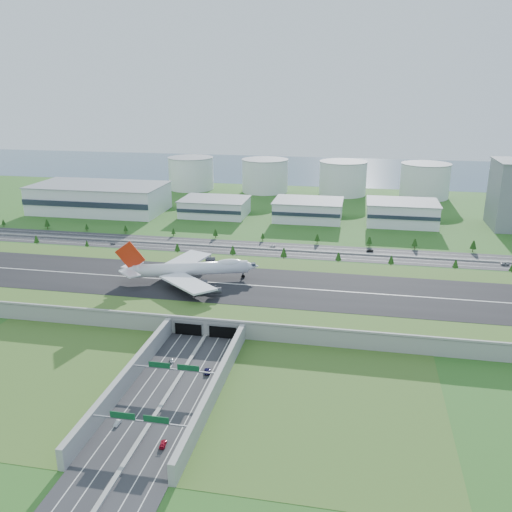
% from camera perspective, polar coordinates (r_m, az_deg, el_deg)
% --- Properties ---
extents(ground, '(1200.00, 1200.00, 0.00)m').
position_cam_1_polar(ground, '(307.42, -2.73, -4.36)').
color(ground, '#2A591B').
rests_on(ground, ground).
extents(airfield_deck, '(520.00, 100.00, 9.20)m').
position_cam_1_polar(airfield_deck, '(305.81, -2.75, -3.66)').
color(airfield_deck, gray).
rests_on(airfield_deck, ground).
extents(underpass_road, '(38.80, 120.40, 8.00)m').
position_cam_1_polar(underpass_road, '(220.60, -8.97, -13.12)').
color(underpass_road, '#28282B').
rests_on(underpass_road, ground).
extents(sign_gantry_near, '(38.70, 0.70, 9.80)m').
position_cam_1_polar(sign_gantry_near, '(222.37, -8.63, -11.78)').
color(sign_gantry_near, gray).
rests_on(sign_gantry_near, ground).
extents(sign_gantry_far, '(38.70, 0.70, 9.80)m').
position_cam_1_polar(sign_gantry_far, '(194.90, -12.16, -16.67)').
color(sign_gantry_far, gray).
rests_on(sign_gantry_far, ground).
extents(north_expressway, '(560.00, 36.00, 0.12)m').
position_cam_1_polar(north_expressway, '(394.99, 0.50, 0.76)').
color(north_expressway, '#28282B').
rests_on(north_expressway, ground).
extents(tree_row, '(507.46, 48.72, 8.45)m').
position_cam_1_polar(tree_row, '(389.85, 5.27, 1.16)').
color(tree_row, '#3D2819').
rests_on(tree_row, ground).
extents(hangar_west, '(120.00, 60.00, 25.00)m').
position_cam_1_polar(hangar_west, '(529.49, -16.14, 5.86)').
color(hangar_west, silver).
rests_on(hangar_west, ground).
extents(hangar_mid_a, '(58.00, 42.00, 15.00)m').
position_cam_1_polar(hangar_mid_a, '(495.70, -4.35, 5.14)').
color(hangar_mid_a, silver).
rests_on(hangar_mid_a, ground).
extents(hangar_mid_b, '(58.00, 42.00, 17.00)m').
position_cam_1_polar(hangar_mid_b, '(480.53, 5.52, 4.83)').
color(hangar_mid_b, silver).
rests_on(hangar_mid_b, ground).
extents(hangar_mid_c, '(58.00, 42.00, 19.00)m').
position_cam_1_polar(hangar_mid_c, '(479.75, 15.09, 4.39)').
color(hangar_mid_c, silver).
rests_on(hangar_mid_c, ground).
extents(fuel_tank_a, '(50.00, 50.00, 35.00)m').
position_cam_1_polar(fuel_tank_a, '(623.67, -6.85, 8.63)').
color(fuel_tank_a, silver).
rests_on(fuel_tank_a, ground).
extents(fuel_tank_b, '(50.00, 50.00, 35.00)m').
position_cam_1_polar(fuel_tank_b, '(603.46, 0.95, 8.44)').
color(fuel_tank_b, silver).
rests_on(fuel_tank_b, ground).
extents(fuel_tank_c, '(50.00, 50.00, 35.00)m').
position_cam_1_polar(fuel_tank_c, '(594.83, 9.12, 8.08)').
color(fuel_tank_c, silver).
rests_on(fuel_tank_c, ground).
extents(fuel_tank_d, '(50.00, 50.00, 35.00)m').
position_cam_1_polar(fuel_tank_d, '(598.27, 17.35, 7.56)').
color(fuel_tank_d, silver).
rests_on(fuel_tank_d, ground).
extents(bay_water, '(1200.00, 260.00, 0.06)m').
position_cam_1_polar(bay_water, '(768.22, 5.79, 9.07)').
color(bay_water, '#344F64').
rests_on(bay_water, ground).
extents(boeing_747, '(77.67, 72.22, 24.91)m').
position_cam_1_polar(boeing_747, '(309.62, -6.96, -1.35)').
color(boeing_747, white).
rests_on(boeing_747, airfield_deck).
extents(car_0, '(3.03, 4.19, 1.32)m').
position_cam_1_polar(car_0, '(242.33, -8.88, -10.81)').
color(car_0, silver).
rests_on(car_0, ground).
extents(car_1, '(1.88, 4.42, 1.42)m').
position_cam_1_polar(car_1, '(207.04, -14.37, -16.63)').
color(car_1, silver).
rests_on(car_1, ground).
extents(car_2, '(3.99, 6.08, 1.55)m').
position_cam_1_polar(car_2, '(232.29, -5.15, -11.97)').
color(car_2, '#100C3F').
rests_on(car_2, ground).
extents(car_3, '(2.69, 5.19, 1.44)m').
position_cam_1_polar(car_3, '(194.05, -9.76, -18.90)').
color(car_3, '#AC0F24').
rests_on(car_3, ground).
extents(car_4, '(4.19, 2.33, 1.35)m').
position_cam_1_polar(car_4, '(419.45, -14.82, 1.28)').
color(car_4, slate).
rests_on(car_4, ground).
extents(car_5, '(5.28, 3.27, 1.64)m').
position_cam_1_polar(car_5, '(396.10, 11.89, 0.55)').
color(car_5, black).
rests_on(car_5, ground).
extents(car_6, '(6.12, 3.40, 1.62)m').
position_cam_1_polar(car_6, '(396.10, 24.75, -0.75)').
color(car_6, '#B0AFB4').
rests_on(car_6, ground).
extents(car_7, '(4.62, 2.14, 1.31)m').
position_cam_1_polar(car_7, '(399.50, 1.78, 1.06)').
color(car_7, silver).
rests_on(car_7, ground).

